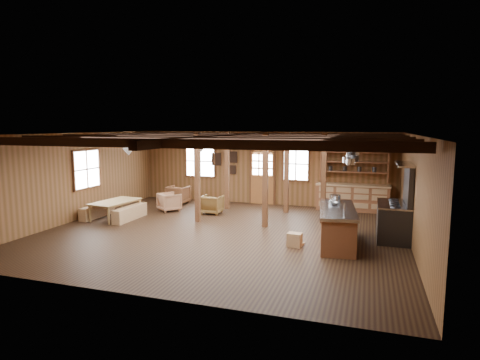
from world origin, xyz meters
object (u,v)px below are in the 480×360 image
(dining_table, at_px, (117,210))
(armchair_b, at_px, (212,204))
(armchair_a, at_px, (178,195))
(commercial_range, at_px, (396,215))
(armchair_c, at_px, (169,202))
(kitchen_island, at_px, (337,226))

(dining_table, height_order, armchair_b, armchair_b)
(dining_table, relative_size, armchair_a, 2.14)
(dining_table, height_order, armchair_a, armchair_a)
(commercial_range, height_order, armchair_c, commercial_range)
(commercial_range, bearing_deg, armchair_a, 160.98)
(armchair_a, relative_size, armchair_b, 1.10)
(commercial_range, xyz_separation_m, armchair_a, (-7.77, 2.68, -0.30))
(commercial_range, height_order, dining_table, commercial_range)
(kitchen_island, bearing_deg, dining_table, 168.02)
(armchair_a, distance_m, armchair_c, 1.30)
(commercial_range, xyz_separation_m, armchair_b, (-5.85, 1.44, -0.34))
(commercial_range, height_order, armchair_b, commercial_range)
(dining_table, distance_m, armchair_a, 3.01)
(dining_table, xyz_separation_m, armchair_c, (1.07, 1.64, 0.03))
(armchair_a, xyz_separation_m, armchair_b, (1.92, -1.24, -0.03))
(commercial_range, distance_m, armchair_b, 6.04)
(kitchen_island, xyz_separation_m, dining_table, (-7.10, 0.70, -0.19))
(armchair_a, height_order, armchair_b, armchair_a)
(commercial_range, relative_size, armchair_c, 2.90)
(armchair_a, height_order, armchair_c, armchair_a)
(armchair_b, relative_size, armchair_c, 0.99)
(commercial_range, bearing_deg, armchair_c, 169.31)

